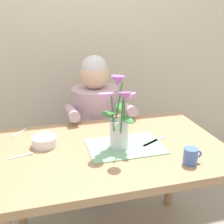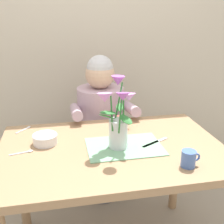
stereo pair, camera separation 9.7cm
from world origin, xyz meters
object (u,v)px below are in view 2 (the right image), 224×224
Objects in this scene: seated_person at (101,131)px; tea_cup at (122,123)px; flower_vase at (118,119)px; ceramic_bowl at (45,139)px; coffee_cup at (189,159)px; dinner_knife at (155,142)px.

seated_person reaches higher than tea_cup.
flower_vase is 0.42m from ceramic_bowl.
flower_vase is 3.99× the size of coffee_cup.
flower_vase is at bearing -87.82° from seated_person.
dinner_knife is 2.04× the size of tea_cup.
ceramic_bowl is at bearing 150.72° from coffee_cup.
seated_person is 5.97× the size of dinner_knife.
tea_cup is at bearing 113.08° from coffee_cup.
coffee_cup and tea_cup have the same top height.
ceramic_bowl is at bearing -124.36° from seated_person.
dinner_knife is at bearing -10.14° from ceramic_bowl.
flower_vase is at bearing 138.65° from coffee_cup.
flower_vase is 0.28m from tea_cup.
dinner_knife is (0.21, 0.02, -0.16)m from flower_vase.
ceramic_bowl reaches higher than dinner_knife.
tea_cup is at bearing 14.33° from ceramic_bowl.
ceramic_bowl is 0.47m from tea_cup.
seated_person reaches higher than coffee_cup.
seated_person is at bearing 52.77° from ceramic_bowl.
ceramic_bowl is (-0.38, 0.12, -0.14)m from flower_vase.
dinner_knife is (0.59, -0.11, -0.03)m from ceramic_bowl.
coffee_cup is (0.28, -0.25, -0.13)m from flower_vase.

